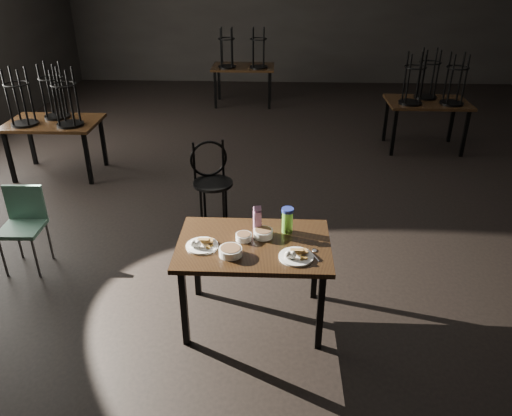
{
  "coord_description": "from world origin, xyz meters",
  "views": [
    {
      "loc": [
        -0.35,
        -5.7,
        2.81
      ],
      "look_at": [
        -0.52,
        -1.98,
        0.85
      ],
      "focal_mm": 35.0,
      "sensor_mm": 36.0,
      "label": 1
    }
  ],
  "objects_px": {
    "bentwood_chair": "(211,176)",
    "school_chair": "(23,220)",
    "main_table": "(254,252)",
    "juice_carton": "(257,220)",
    "water_bottle": "(287,220)"
  },
  "relations": [
    {
      "from": "school_chair",
      "to": "main_table",
      "type": "bearing_deg",
      "value": -19.74
    },
    {
      "from": "juice_carton",
      "to": "bentwood_chair",
      "type": "height_order",
      "value": "juice_carton"
    },
    {
      "from": "school_chair",
      "to": "juice_carton",
      "type": "bearing_deg",
      "value": -15.57
    },
    {
      "from": "main_table",
      "to": "school_chair",
      "type": "bearing_deg",
      "value": 161.81
    },
    {
      "from": "juice_carton",
      "to": "bentwood_chair",
      "type": "relative_size",
      "value": 0.26
    },
    {
      "from": "water_bottle",
      "to": "bentwood_chair",
      "type": "bearing_deg",
      "value": 118.16
    },
    {
      "from": "bentwood_chair",
      "to": "juice_carton",
      "type": "bearing_deg",
      "value": -88.67
    },
    {
      "from": "main_table",
      "to": "juice_carton",
      "type": "bearing_deg",
      "value": 83.21
    },
    {
      "from": "bentwood_chair",
      "to": "school_chair",
      "type": "distance_m",
      "value": 1.95
    },
    {
      "from": "main_table",
      "to": "school_chair",
      "type": "relative_size",
      "value": 1.48
    },
    {
      "from": "main_table",
      "to": "water_bottle",
      "type": "height_order",
      "value": "water_bottle"
    },
    {
      "from": "bentwood_chair",
      "to": "school_chair",
      "type": "bearing_deg",
      "value": -169.13
    },
    {
      "from": "juice_carton",
      "to": "school_chair",
      "type": "bearing_deg",
      "value": 165.99
    },
    {
      "from": "juice_carton",
      "to": "school_chair",
      "type": "height_order",
      "value": "juice_carton"
    },
    {
      "from": "water_bottle",
      "to": "school_chair",
      "type": "xyz_separation_m",
      "value": [
        -2.5,
        0.55,
        -0.37
      ]
    }
  ]
}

